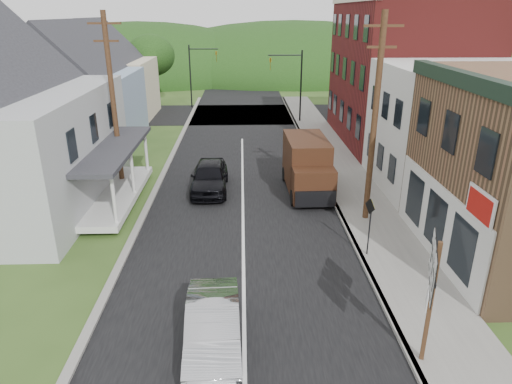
{
  "coord_description": "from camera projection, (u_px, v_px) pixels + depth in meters",
  "views": [
    {
      "loc": [
        0.01,
        -15.32,
        8.9
      ],
      "look_at": [
        0.53,
        1.61,
        2.2
      ],
      "focal_mm": 32.0,
      "sensor_mm": 36.0,
      "label": 1
    }
  ],
  "objects": [
    {
      "name": "ground",
      "position": [
        243.0,
        261.0,
        17.51
      ],
      "size": [
        120.0,
        120.0,
        0.0
      ],
      "primitive_type": "plane",
      "color": "#2D4719",
      "rests_on": "ground"
    },
    {
      "name": "road",
      "position": [
        243.0,
        174.0,
        26.8
      ],
      "size": [
        9.0,
        90.0,
        0.02
      ],
      "primitive_type": "cube",
      "color": "black",
      "rests_on": "ground"
    },
    {
      "name": "cross_road",
      "position": [
        242.0,
        114.0,
        42.61
      ],
      "size": [
        60.0,
        9.0,
        0.02
      ],
      "primitive_type": "cube",
      "color": "black",
      "rests_on": "ground"
    },
    {
      "name": "sidewalk_right",
      "position": [
        350.0,
        184.0,
        25.09
      ],
      "size": [
        2.8,
        55.0,
        0.15
      ],
      "primitive_type": "cube",
      "color": "slate",
      "rests_on": "ground"
    },
    {
      "name": "curb_right",
      "position": [
        325.0,
        184.0,
        25.05
      ],
      "size": [
        0.2,
        55.0,
        0.15
      ],
      "primitive_type": "cube",
      "color": "slate",
      "rests_on": "ground"
    },
    {
      "name": "curb_left",
      "position": [
        157.0,
        187.0,
        24.79
      ],
      "size": [
        0.3,
        55.0,
        0.12
      ],
      "primitive_type": "cube",
      "color": "slate",
      "rests_on": "ground"
    },
    {
      "name": "storefront_white",
      "position": [
        460.0,
        129.0,
        23.61
      ],
      "size": [
        8.0,
        7.0,
        6.5
      ],
      "primitive_type": "cube",
      "color": "silver",
      "rests_on": "ground"
    },
    {
      "name": "storefront_red",
      "position": [
        403.0,
        72.0,
        31.8
      ],
      "size": [
        8.0,
        12.0,
        10.0
      ],
      "primitive_type": "cube",
      "color": "maroon",
      "rests_on": "ground"
    },
    {
      "name": "house_blue",
      "position": [
        83.0,
        93.0,
        31.63
      ],
      "size": [
        7.14,
        8.16,
        7.28
      ],
      "color": "#8190B0",
      "rests_on": "ground"
    },
    {
      "name": "house_cream",
      "position": [
        110.0,
        76.0,
        39.99
      ],
      "size": [
        7.14,
        8.16,
        7.28
      ],
      "color": "beige",
      "rests_on": "ground"
    },
    {
      "name": "utility_pole_right",
      "position": [
        375.0,
        120.0,
        19.21
      ],
      "size": [
        1.6,
        0.26,
        9.0
      ],
      "color": "#472D19",
      "rests_on": "ground"
    },
    {
      "name": "utility_pole_left",
      "position": [
        113.0,
        102.0,
        23.04
      ],
      "size": [
        1.6,
        0.26,
        9.0
      ],
      "color": "#472D19",
      "rests_on": "ground"
    },
    {
      "name": "traffic_signal_right",
      "position": [
        293.0,
        78.0,
        38.1
      ],
      "size": [
        2.87,
        0.2,
        6.0
      ],
      "color": "black",
      "rests_on": "ground"
    },
    {
      "name": "traffic_signal_left",
      "position": [
        197.0,
        69.0,
        44.35
      ],
      "size": [
        2.87,
        0.2,
        6.0
      ],
      "color": "black",
      "rests_on": "ground"
    },
    {
      "name": "tree_left_d",
      "position": [
        151.0,
        55.0,
        45.2
      ],
      "size": [
        4.8,
        4.8,
        6.94
      ],
      "color": "#382616",
      "rests_on": "ground"
    },
    {
      "name": "forested_ridge",
      "position": [
        241.0,
        75.0,
        68.63
      ],
      "size": [
        90.0,
        30.0,
        16.0
      ],
      "primitive_type": "ellipsoid",
      "color": "black",
      "rests_on": "ground"
    },
    {
      "name": "silver_sedan",
      "position": [
        213.0,
        328.0,
        12.69
      ],
      "size": [
        1.67,
        4.31,
        1.4
      ],
      "primitive_type": "imported",
      "rotation": [
        0.0,
        0.0,
        0.04
      ],
      "color": "#A8A9AD",
      "rests_on": "ground"
    },
    {
      "name": "dark_sedan",
      "position": [
        210.0,
        177.0,
        24.11
      ],
      "size": [
        1.87,
        4.64,
        1.58
      ],
      "primitive_type": "imported",
      "rotation": [
        0.0,
        0.0,
        0.0
      ],
      "color": "black",
      "rests_on": "ground"
    },
    {
      "name": "delivery_van",
      "position": [
        307.0,
        166.0,
        23.67
      ],
      "size": [
        2.22,
        5.11,
        2.83
      ],
      "rotation": [
        0.0,
        0.0,
        0.03
      ],
      "color": "#31190D",
      "rests_on": "ground"
    },
    {
      "name": "route_sign_cluster",
      "position": [
        431.0,
        286.0,
        11.53
      ],
      "size": [
        0.78,
        1.93,
        3.55
      ],
      "rotation": [
        0.0,
        0.0,
        -0.36
      ],
      "color": "#472D19",
      "rests_on": "sidewalk_right"
    },
    {
      "name": "warning_sign",
      "position": [
        370.0,
        219.0,
        17.16
      ],
      "size": [
        0.22,
        0.62,
        2.33
      ],
      "rotation": [
        0.0,
        0.0,
        0.31
      ],
      "color": "black",
      "rests_on": "sidewalk_right"
    }
  ]
}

